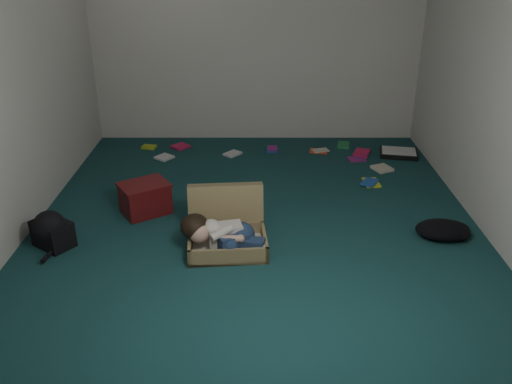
{
  "coord_description": "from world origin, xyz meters",
  "views": [
    {
      "loc": [
        0.0,
        -4.41,
        2.36
      ],
      "look_at": [
        0.0,
        -0.15,
        0.35
      ],
      "focal_mm": 38.0,
      "sensor_mm": 36.0,
      "label": 1
    }
  ],
  "objects": [
    {
      "name": "backpack",
      "position": [
        -1.7,
        -0.47,
        0.12
      ],
      "size": [
        0.52,
        0.5,
        0.24
      ],
      "primitive_type": null,
      "rotation": [
        0.0,
        0.0,
        -0.64
      ],
      "color": "black",
      "rests_on": "floor"
    },
    {
      "name": "suitcase",
      "position": [
        -0.25,
        -0.43,
        0.14
      ],
      "size": [
        0.69,
        0.68,
        0.47
      ],
      "rotation": [
        0.0,
        0.0,
        0.08
      ],
      "color": "olive",
      "rests_on": "floor"
    },
    {
      "name": "wall_left",
      "position": [
        -2.0,
        0.0,
        1.3
      ],
      "size": [
        0.0,
        4.5,
        4.5
      ],
      "primitive_type": "plane",
      "rotation": [
        1.57,
        0.0,
        1.57
      ],
      "color": "silver",
      "rests_on": "ground"
    },
    {
      "name": "paper_tray",
      "position": [
        1.7,
        1.62,
        0.03
      ],
      "size": [
        0.49,
        0.4,
        0.06
      ],
      "rotation": [
        0.0,
        0.0,
        -0.19
      ],
      "color": "black",
      "rests_on": "floor"
    },
    {
      "name": "wall_front",
      "position": [
        0.0,
        -2.25,
        1.3
      ],
      "size": [
        4.5,
        0.0,
        4.5
      ],
      "primitive_type": "plane",
      "rotation": [
        -1.57,
        0.0,
        0.0
      ],
      "color": "silver",
      "rests_on": "ground"
    },
    {
      "name": "wall_back",
      "position": [
        0.0,
        2.25,
        1.3
      ],
      "size": [
        4.5,
        0.0,
        4.5
      ],
      "primitive_type": "plane",
      "rotation": [
        1.57,
        0.0,
        0.0
      ],
      "color": "silver",
      "rests_on": "ground"
    },
    {
      "name": "wall_right",
      "position": [
        2.0,
        0.0,
        1.3
      ],
      "size": [
        0.0,
        4.5,
        4.5
      ],
      "primitive_type": "plane",
      "rotation": [
        1.57,
        0.0,
        -1.57
      ],
      "color": "silver",
      "rests_on": "ground"
    },
    {
      "name": "book_scatter",
      "position": [
        0.32,
        1.59,
        0.01
      ],
      "size": [
        2.93,
        1.35,
        0.02
      ],
      "color": "#B1C923",
      "rests_on": "floor"
    },
    {
      "name": "floor",
      "position": [
        0.0,
        0.0,
        0.0
      ],
      "size": [
        4.5,
        4.5,
        0.0
      ],
      "primitive_type": "plane",
      "color": "#153D3E",
      "rests_on": "ground"
    },
    {
      "name": "clothing_pile",
      "position": [
        1.6,
        -0.24,
        0.08
      ],
      "size": [
        0.57,
        0.51,
        0.15
      ],
      "primitive_type": null,
      "rotation": [
        0.0,
        0.0,
        0.28
      ],
      "color": "black",
      "rests_on": "floor"
    },
    {
      "name": "maroon_bin",
      "position": [
        -1.04,
        0.14,
        0.15
      ],
      "size": [
        0.55,
        0.52,
        0.3
      ],
      "rotation": [
        0.0,
        0.0,
        0.57
      ],
      "color": "#591213",
      "rests_on": "floor"
    },
    {
      "name": "person",
      "position": [
        -0.28,
        -0.59,
        0.18
      ],
      "size": [
        0.7,
        0.33,
        0.29
      ],
      "rotation": [
        0.0,
        0.0,
        0.08
      ],
      "color": "beige",
      "rests_on": "suitcase"
    }
  ]
}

